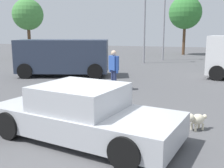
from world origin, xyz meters
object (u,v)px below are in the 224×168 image
(dog, at_px, (196,119))
(pedestrian, at_px, (114,67))
(sedan_foreground, at_px, (83,114))
(light_post_mid, at_px, (164,10))
(light_post_near, at_px, (145,0))
(suv_dark, at_px, (63,56))

(dog, height_order, pedestrian, pedestrian)
(sedan_foreground, height_order, pedestrian, pedestrian)
(sedan_foreground, xyz_separation_m, light_post_mid, (-0.77, 18.04, 3.63))
(light_post_mid, bearing_deg, dog, -79.11)
(pedestrian, relative_size, light_post_mid, 0.27)
(pedestrian, xyz_separation_m, light_post_near, (-0.88, 10.18, 3.73))
(pedestrian, distance_m, light_post_near, 10.88)
(sedan_foreground, relative_size, light_post_mid, 0.75)
(suv_dark, bearing_deg, light_post_mid, -128.37)
(pedestrian, height_order, light_post_mid, light_post_mid)
(suv_dark, relative_size, pedestrian, 3.13)
(sedan_foreground, relative_size, light_post_near, 0.65)
(sedan_foreground, xyz_separation_m, dog, (2.45, 1.34, -0.29))
(light_post_near, bearing_deg, light_post_mid, 67.50)
(dog, xyz_separation_m, light_post_near, (-4.31, 14.06, 4.44))
(sedan_foreground, height_order, suv_dark, suv_dark)
(suv_dark, bearing_deg, pedestrian, 128.76)
(sedan_foreground, bearing_deg, dog, 38.93)
(suv_dark, bearing_deg, sedan_foreground, 104.29)
(sedan_foreground, distance_m, dog, 2.80)
(dog, relative_size, light_post_near, 0.07)
(sedan_foreground, relative_size, pedestrian, 2.77)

